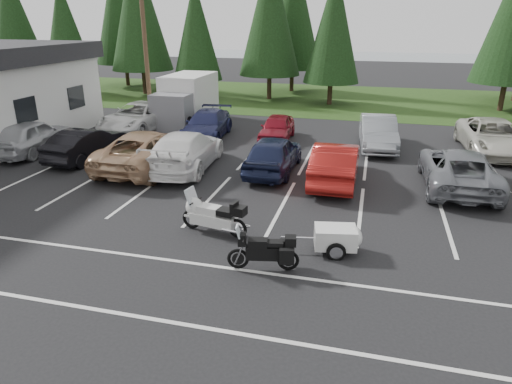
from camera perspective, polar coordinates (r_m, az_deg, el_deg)
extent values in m
plane|color=black|center=(15.24, 0.66, -3.04)|extent=(120.00, 120.00, 0.00)
cube|color=#1C3711|center=(38.17, 9.51, 11.38)|extent=(80.00, 16.00, 0.01)
cube|color=slate|center=(68.80, 15.56, 15.11)|extent=(70.00, 50.00, 0.02)
cylinder|color=#473321|center=(28.83, -13.65, 17.06)|extent=(0.26, 0.26, 9.00)
cube|color=silver|center=(17.04, 2.28, -0.37)|extent=(32.00, 16.00, 0.01)
cylinder|color=#332316|center=(47.98, -27.09, 12.87)|extent=(0.36, 0.36, 2.50)
cone|color=black|center=(47.72, -28.12, 18.76)|extent=(4.58, 4.58, 8.84)
cylinder|color=#332316|center=(43.27, -22.01, 12.73)|extent=(0.36, 0.36, 2.16)
cone|color=black|center=(42.97, -22.83, 18.41)|extent=(3.96, 3.96, 7.65)
cylinder|color=#332316|center=(41.41, -13.82, 13.75)|extent=(0.36, 0.36, 2.78)
cone|color=black|center=(41.14, -14.53, 21.45)|extent=(5.10, 5.10, 9.86)
cylinder|color=#332316|center=(37.90, -7.21, 13.04)|extent=(0.36, 0.36, 2.11)
cone|color=black|center=(37.56, -7.52, 19.43)|extent=(3.87, 3.87, 7.48)
cylinder|color=#332316|center=(37.67, 1.67, 13.53)|extent=(0.36, 0.36, 2.62)
cone|color=black|center=(37.35, 1.76, 21.51)|extent=(4.80, 4.80, 9.27)
cylinder|color=#332316|center=(35.64, 9.24, 12.55)|extent=(0.36, 0.36, 2.26)
cone|color=black|center=(35.28, 9.68, 19.82)|extent=(4.14, 4.14, 7.99)
cylinder|color=#332316|center=(36.98, 28.51, 10.98)|extent=(0.36, 0.36, 2.69)
cylinder|color=#332316|center=(46.99, -15.85, 14.43)|extent=(0.36, 0.36, 2.88)
cone|color=black|center=(46.75, -16.59, 21.43)|extent=(5.28, 5.28, 10.20)
cylinder|color=#332316|center=(41.94, 4.50, 14.31)|extent=(0.36, 0.36, 2.71)
cone|color=black|center=(41.67, 4.72, 21.74)|extent=(4.97, 4.97, 9.61)
imported|color=#B2B3B7|center=(24.75, -26.20, 6.28)|extent=(2.20, 4.92, 1.64)
imported|color=black|center=(22.60, -20.40, 5.66)|extent=(1.94, 4.57, 1.46)
imported|color=tan|center=(20.50, -13.34, 5.21)|extent=(2.81, 5.97, 1.65)
imported|color=white|center=(20.05, -8.81, 5.17)|extent=(2.77, 5.85, 1.65)
imported|color=#171D39|center=(19.40, 2.20, 4.78)|extent=(1.91, 4.67, 1.59)
imported|color=maroon|center=(18.42, 9.91, 3.62)|extent=(1.74, 4.89, 1.61)
imported|color=slate|center=(19.20, 23.95, 2.69)|extent=(2.60, 5.54, 1.53)
imported|color=white|center=(27.68, -14.44, 9.09)|extent=(3.19, 5.98, 1.60)
imported|color=#1B1F45|center=(25.25, -6.15, 8.36)|extent=(2.51, 5.20, 1.46)
imported|color=maroon|center=(24.68, 2.64, 8.02)|extent=(1.72, 3.98, 1.34)
imported|color=gray|center=(23.89, 15.02, 7.19)|extent=(2.06, 4.94, 1.59)
imported|color=beige|center=(25.05, 27.48, 6.15)|extent=(2.84, 5.78, 1.58)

